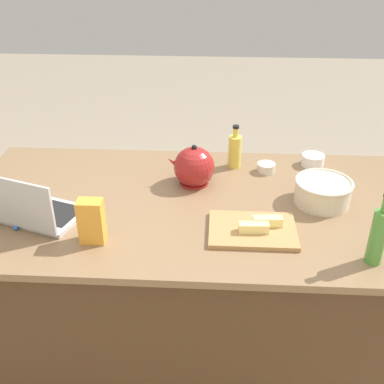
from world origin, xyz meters
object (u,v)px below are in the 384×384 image
Objects in this scene: bottle_olive at (378,235)px; butter_stick_right at (254,228)px; laptop at (36,211)px; cutting_board at (252,230)px; butter_stick_left at (268,221)px; kettle at (193,167)px; bottle_oil at (235,151)px; mixing_bowl_large at (323,191)px; candy_bag at (91,221)px; ramekin_small at (313,160)px; ramekin_medium at (266,168)px.

bottle_olive is 2.46× the size of butter_stick_right.
cutting_board is (-0.83, 0.03, -0.04)m from laptop.
bottle_olive is 2.46× the size of butter_stick_left.
kettle is 0.65× the size of cutting_board.
butter_stick_right is at bearing 96.13° from bottle_oil.
kettle reaches higher than butter_stick_right.
bottle_oil is 0.55m from cutting_board.
butter_stick_left is at bearing -140.35° from butter_stick_right.
kettle is at bearing -14.11° from mixing_bowl_large.
candy_bag is at bearing 9.85° from butter_stick_left.
ramekin_small reaches higher than ramekin_medium.
ramekin_small is (-0.37, -0.04, -0.06)m from bottle_oil.
kettle is at bearing -150.33° from laptop.
bottle_oil is 1.89× the size of butter_stick_right.
butter_stick_right is (0.05, 0.04, 0.00)m from butter_stick_left.
bottle_olive reaches higher than cutting_board.
mixing_bowl_large is 2.15× the size of butter_stick_right.
butter_stick_right is at bearing 39.65° from butter_stick_left.
butter_stick_right is at bearing 122.21° from kettle.
butter_stick_left is at bearing -170.15° from candy_bag.
bottle_oil is 0.53m from butter_stick_left.
cutting_board is at bearing 177.92° from laptop.
laptop reaches higher than kettle.
bottle_oil is 1.95× the size of ramekin_small.
kettle is 0.57m from candy_bag.
mixing_bowl_large reaches higher than ramekin_small.
kettle reaches higher than butter_stick_left.
ramekin_medium is (-0.09, -0.52, -0.02)m from butter_stick_right.
kettle reaches higher than ramekin_small.
bottle_oil is at bearing -146.64° from laptop.
candy_bag is (0.67, 0.59, 0.06)m from ramekin_medium.
butter_stick_right is (-0.84, 0.05, -0.01)m from laptop.
ramekin_small is (-0.32, -0.58, 0.02)m from cutting_board.
mixing_bowl_large is 1.14× the size of bottle_oil.
butter_stick_right is (0.29, 0.25, -0.02)m from mixing_bowl_large.
kettle reaches higher than ramekin_medium.
bottle_oil is 0.64× the size of cutting_board.
bottle_oil is 0.25m from kettle.
mixing_bowl_large is 1.39× the size of candy_bag.
butter_stick_left is (0.24, 0.21, -0.02)m from mixing_bowl_large.
mixing_bowl_large is 0.72× the size of cutting_board.
bottle_olive is at bearing 153.01° from butter_stick_left.
mixing_bowl_large is at bearing 165.89° from kettle.
mixing_bowl_large is at bearing 128.08° from ramekin_medium.
laptop is 3.41× the size of ramekin_small.
ramekin_small is at bearing -159.39° from kettle.
ramekin_small is (-0.56, -0.21, -0.05)m from kettle.
laptop is at bearing 33.36° from bottle_oil.
candy_bag reaches higher than mixing_bowl_large.
cutting_board is 0.66m from ramekin_small.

